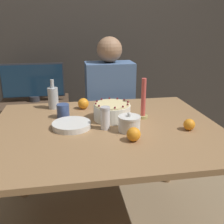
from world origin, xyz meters
TOP-DOWN VIEW (x-y plane):
  - wall_behind at (0.00, 1.40)m, footprint 8.00×0.05m
  - dining_table at (0.00, 0.00)m, footprint 1.33×1.09m
  - cake at (0.05, 0.12)m, footprint 0.23×0.23m
  - sugar_bowl at (0.12, -0.08)m, footprint 0.12×0.12m
  - sugar_shaker at (-0.01, -0.03)m, footprint 0.06×0.06m
  - plate_stack at (-0.20, 0.02)m, footprint 0.22×0.22m
  - candle at (0.25, 0.11)m, footprint 0.06×0.06m
  - bottle at (-0.32, 0.41)m, footprint 0.07×0.07m
  - cup at (-0.25, 0.20)m, footprint 0.08×0.08m
  - orange_fruit_0 at (0.45, -0.13)m, footprint 0.07×0.07m
  - orange_fruit_1 at (0.11, -0.21)m, footprint 0.07×0.07m
  - orange_fruit_2 at (-0.11, 0.36)m, footprint 0.08×0.08m
  - person_man_blue_shirt at (0.14, 0.74)m, footprint 0.40×0.34m
  - side_cabinet at (-0.53, 1.10)m, footprint 0.64×0.51m
  - tv_monitor at (-0.53, 1.10)m, footprint 0.58×0.10m

SIDE VIEW (x-z plane):
  - side_cabinet at x=-0.53m, z-range 0.00..0.61m
  - person_man_blue_shirt at x=0.14m, z-range -0.08..1.14m
  - dining_table at x=0.00m, z-range 0.27..1.02m
  - plate_stack at x=-0.20m, z-range 0.75..0.78m
  - orange_fruit_0 at x=0.45m, z-range 0.75..0.81m
  - orange_fruit_1 at x=0.11m, z-range 0.75..0.82m
  - orange_fruit_2 at x=-0.11m, z-range 0.75..0.82m
  - cup at x=-0.25m, z-range 0.75..0.84m
  - sugar_bowl at x=0.12m, z-range 0.74..0.85m
  - tv_monitor at x=-0.53m, z-range 0.62..0.98m
  - cake at x=0.05m, z-range 0.74..0.86m
  - sugar_shaker at x=-0.01m, z-range 0.75..0.88m
  - bottle at x=-0.32m, z-range 0.72..0.93m
  - candle at x=0.25m, z-range 0.72..0.98m
  - wall_behind at x=0.00m, z-range 0.00..2.60m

